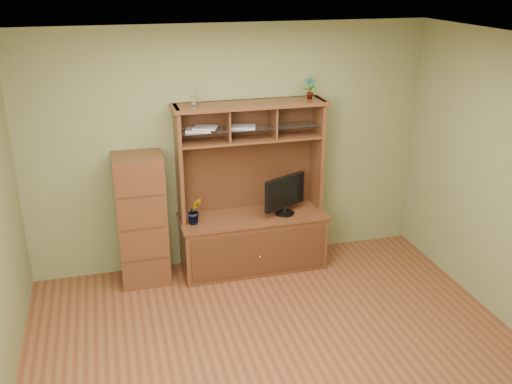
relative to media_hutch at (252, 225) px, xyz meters
name	(u,v)px	position (x,y,z in m)	size (l,w,h in m)	color
room	(286,220)	(-0.18, -1.73, 0.83)	(4.54, 4.04, 2.74)	#5A2E19
media_hutch	(252,225)	(0.00, 0.00, 0.00)	(1.66, 0.61, 1.90)	#442113
monitor	(285,194)	(0.35, -0.08, 0.36)	(0.52, 0.29, 0.44)	black
orchid_plant	(195,211)	(-0.66, -0.08, 0.28)	(0.17, 0.13, 0.30)	#22501B
top_plant	(310,88)	(0.66, 0.08, 1.50)	(0.13, 0.09, 0.24)	#2F6824
reed_diffuser	(193,96)	(-0.60, 0.08, 1.48)	(0.05, 0.05, 0.27)	silver
magazines	(215,128)	(-0.38, 0.08, 1.13)	(0.78, 0.26, 0.04)	#B7B7BC
side_cabinet	(142,220)	(-1.22, 0.02, 0.19)	(0.51, 0.47, 1.43)	#442113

